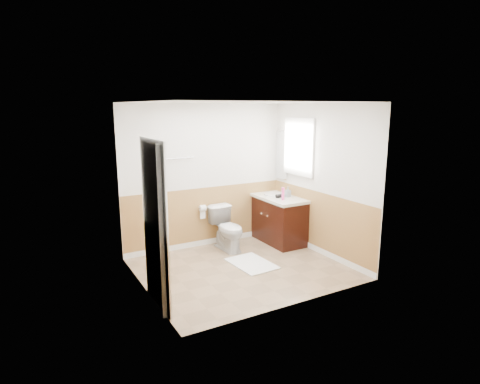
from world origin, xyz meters
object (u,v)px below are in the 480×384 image
lotion_bottle (283,194)px  toilet (228,229)px  soap_dispenser (288,192)px  bath_mat (252,264)px  vanity_cabinet (278,220)px

lotion_bottle → toilet: bearing=158.2°
toilet → lotion_bottle: size_ratio=3.38×
toilet → lotion_bottle: (0.90, -0.36, 0.59)m
soap_dispenser → toilet: bearing=169.9°
toilet → bath_mat: toilet is taller
lotion_bottle → soap_dispenser: size_ratio=1.19×
bath_mat → lotion_bottle: lotion_bottle is taller
toilet → soap_dispenser: (1.12, -0.20, 0.57)m
bath_mat → vanity_cabinet: size_ratio=0.73×
lotion_bottle → bath_mat: bearing=-153.6°
toilet → vanity_cabinet: bearing=-8.5°
bath_mat → soap_dispenser: size_ratio=4.32×
lotion_bottle → soap_dispenser: (0.22, 0.16, -0.02)m
bath_mat → vanity_cabinet: 1.29m
vanity_cabinet → soap_dispenser: 0.57m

